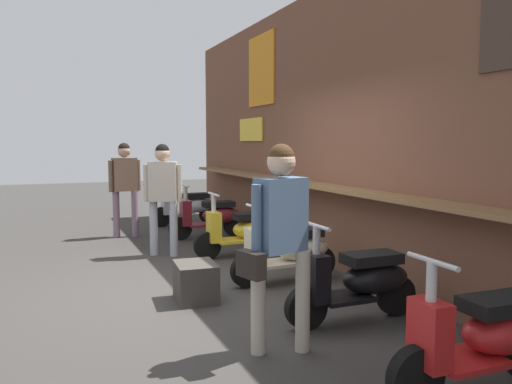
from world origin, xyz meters
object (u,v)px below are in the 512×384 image
object	(u,v)px
scooter_silver	(189,206)
scooter_yellow	(245,230)
scooter_cream	(291,251)
scooter_black	(361,281)
shopper_with_handbag	(280,227)
merchandise_crate	(196,282)
shopper_browsing	(163,187)
scooter_maroon	(212,216)
scooter_red	(486,336)
shopper_passing	(125,179)

from	to	relation	value
scooter_silver	scooter_yellow	xyz separation A→B (m)	(3.11, 0.00, 0.00)
scooter_cream	scooter_black	bearing A→B (deg)	87.79
shopper_with_handbag	merchandise_crate	bearing A→B (deg)	173.09
scooter_silver	merchandise_crate	xyz separation A→B (m)	(4.90, -1.28, -0.18)
scooter_yellow	scooter_black	world-z (taller)	same
shopper_browsing	scooter_yellow	bearing A→B (deg)	-93.34
scooter_yellow	scooter_black	distance (m)	3.01
shopper_browsing	scooter_silver	bearing A→B (deg)	-2.14
scooter_yellow	scooter_maroon	bearing A→B (deg)	-89.35
scooter_cream	shopper_with_handbag	distance (m)	2.21
scooter_red	shopper_passing	bearing A→B (deg)	-76.58
shopper_with_handbag	shopper_passing	size ratio (longest dim) A/B	1.00
scooter_maroon	shopper_passing	distance (m)	1.70
shopper_with_handbag	scooter_maroon	bearing A→B (deg)	152.52
scooter_yellow	shopper_with_handbag	world-z (taller)	shopper_with_handbag
scooter_maroon	shopper_browsing	size ratio (longest dim) A/B	0.84
scooter_yellow	scooter_silver	bearing A→B (deg)	-89.35
scooter_black	shopper_browsing	world-z (taller)	shopper_browsing
scooter_cream	shopper_with_handbag	xyz separation A→B (m)	(1.84, -1.03, 0.65)
scooter_silver	shopper_with_handbag	size ratio (longest dim) A/B	0.83
scooter_silver	merchandise_crate	distance (m)	5.07
shopper_with_handbag	scooter_yellow	bearing A→B (deg)	147.29
shopper_with_handbag	merchandise_crate	distance (m)	1.80
scooter_black	shopper_passing	distance (m)	5.49
scooter_maroon	scooter_black	bearing A→B (deg)	92.02
scooter_cream	scooter_yellow	bearing A→B (deg)	-92.21
scooter_maroon	shopper_with_handbag	xyz separation A→B (m)	(4.95, -1.03, 0.65)
shopper_with_handbag	merchandise_crate	xyz separation A→B (m)	(-1.58, -0.24, -0.83)
shopper_passing	merchandise_crate	xyz separation A→B (m)	(4.05, 0.14, -0.84)
scooter_black	scooter_yellow	bearing A→B (deg)	-89.45
scooter_silver	shopper_browsing	world-z (taller)	shopper_browsing
shopper_passing	merchandise_crate	distance (m)	4.14
scooter_silver	merchandise_crate	bearing A→B (deg)	74.43
scooter_yellow	merchandise_crate	xyz separation A→B (m)	(1.79, -1.28, -0.18)
scooter_yellow	shopper_browsing	world-z (taller)	shopper_browsing
scooter_yellow	shopper_passing	size ratio (longest dim) A/B	0.83
scooter_maroon	scooter_cream	xyz separation A→B (m)	(3.11, -0.00, 0.00)
scooter_maroon	scooter_cream	size ratio (longest dim) A/B	1.00
scooter_silver	scooter_black	bearing A→B (deg)	89.02
scooter_cream	shopper_passing	xyz separation A→B (m)	(-3.79, -1.41, 0.66)
scooter_silver	merchandise_crate	size ratio (longest dim) A/B	2.69
scooter_maroon	scooter_red	xyz separation A→B (m)	(6.07, 0.00, 0.00)
shopper_browsing	merchandise_crate	size ratio (longest dim) A/B	3.22
scooter_black	merchandise_crate	bearing A→B (deg)	-43.00
scooter_maroon	shopper_browsing	distance (m)	1.68
scooter_yellow	scooter_black	xyz separation A→B (m)	(3.01, 0.00, 0.00)
scooter_silver	scooter_cream	world-z (taller)	same
scooter_yellow	shopper_passing	bearing A→B (deg)	-57.38
scooter_cream	scooter_red	bearing A→B (deg)	87.79
scooter_red	shopper_browsing	xyz separation A→B (m)	(-5.00, -1.11, 0.65)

